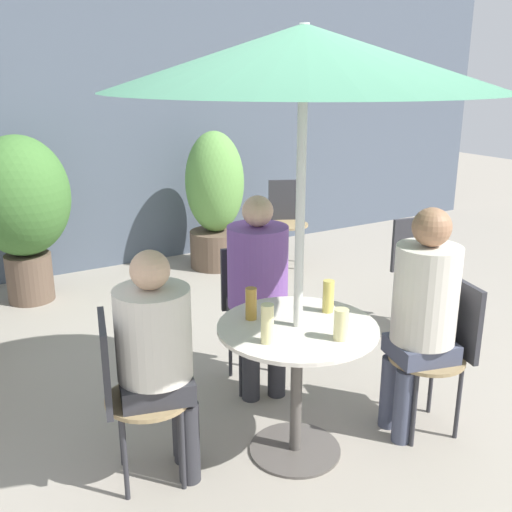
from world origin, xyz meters
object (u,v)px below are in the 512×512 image
Objects in this scene: beer_glass_3 at (328,296)px; bistro_chair_2 at (128,386)px; bistro_chair_0 at (443,342)px; potted_plant_1 at (215,198)px; potted_plant_0 at (21,203)px; beer_glass_1 at (267,324)px; cafe_table_near at (297,360)px; bistro_chair_3 at (418,264)px; umbrella at (304,59)px; beer_glass_2 at (341,324)px; seated_person_1 at (258,280)px; bistro_chair_1 at (252,303)px; seated_person_0 at (423,305)px; bistro_chair_4 at (287,215)px; seated_person_2 at (158,348)px; beer_glass_0 at (251,304)px.

bistro_chair_2 is at bearing 172.13° from beer_glass_3.
potted_plant_1 reaches higher than bistro_chair_0.
beer_glass_1 is at bearing -80.34° from potted_plant_0.
cafe_table_near is 0.59× the size of potted_plant_1.
beer_glass_3 is at bearing -105.88° from potted_plant_1.
cafe_table_near is 0.36m from beer_glass_3.
bistro_chair_3 is 1.66m from beer_glass_3.
umbrella is at bearing -164.11° from beer_glass_3.
beer_glass_2 is 1.19m from umbrella.
seated_person_1 is (-0.63, 0.87, 0.20)m from bistro_chair_0.
beer_glass_1 is 0.49m from beer_glass_3.
bistro_chair_0 is at bearing -14.65° from cafe_table_near.
umbrella reaches higher than bistro_chair_1.
beer_glass_1 is (0.58, -0.30, 0.29)m from bistro_chair_2.
seated_person_1 reaches higher than beer_glass_2.
cafe_table_near is 0.63× the size of seated_person_0.
bistro_chair_4 is at bearing 54.84° from beer_glass_1.
bistro_chair_4 is at bearing 99.02° from bistro_chair_3.
cafe_table_near is 0.83m from bistro_chair_0.
bistro_chair_4 is at bearing -28.90° from seated_person_2.
bistro_chair_0 is 0.74× the size of seated_person_2.
bistro_chair_2 and bistro_chair_4 have the same top height.
beer_glass_0 reaches higher than bistro_chair_4.
beer_glass_1 is 3.31m from potted_plant_1.
beer_glass_1 is 0.09× the size of umbrella.
bistro_chair_4 is at bearing -30.98° from bistro_chair_2.
bistro_chair_4 is 0.60× the size of potted_plant_0.
potted_plant_1 reaches higher than bistro_chair_3.
seated_person_1 is 2.46m from potted_plant_0.
potted_plant_0 is at bearing 128.69° from bistro_chair_1.
seated_person_1 is 0.58m from beer_glass_0.
beer_glass_1 is at bearing -106.05° from seated_person_2.
beer_glass_1 is at bearing -159.69° from cafe_table_near.
seated_person_1 reaches higher than bistro_chair_2.
bistro_chair_0 is 1.08m from beer_glass_0.
cafe_table_near is at bearing -143.36° from bistro_chair_3.
seated_person_1 is at bearing 75.35° from cafe_table_near.
bistro_chair_4 reaches higher than cafe_table_near.
cafe_table_near is at bearing -45.00° from umbrella.
potted_plant_1 is at bearing 0.64° from potted_plant_0.
seated_person_2 is at bearing -88.32° from potted_plant_0.
seated_person_2 is 6.20× the size of beer_glass_1.
beer_glass_2 is (0.75, -0.40, 0.10)m from seated_person_2.
bistro_chair_3 is 1.53m from seated_person_1.
potted_plant_1 reaches higher than bistro_chair_4.
cafe_table_near is 0.83m from bistro_chair_1.
umbrella reaches higher than seated_person_0.
potted_plant_0 is 1.81m from potted_plant_1.
umbrella is (-1.68, -0.83, 1.44)m from bistro_chair_3.
bistro_chair_4 is at bearing 65.83° from bistro_chair_1.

